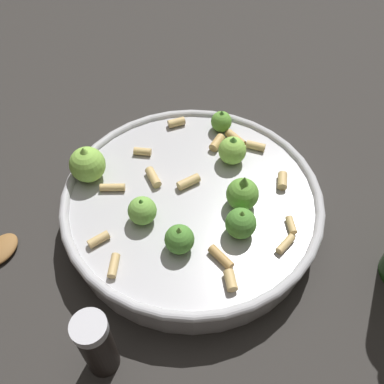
% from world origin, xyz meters
% --- Properties ---
extents(ground_plane, '(2.40, 2.40, 0.00)m').
position_xyz_m(ground_plane, '(0.00, 0.00, 0.00)').
color(ground_plane, '#2D2B28').
extents(cooking_pan, '(0.34, 0.34, 0.10)m').
position_xyz_m(cooking_pan, '(-0.00, -0.00, 0.03)').
color(cooking_pan, '#B7B7BC').
rests_on(cooking_pan, ground).
extents(pepper_shaker, '(0.04, 0.04, 0.10)m').
position_xyz_m(pepper_shaker, '(0.21, -0.06, 0.05)').
color(pepper_shaker, black).
rests_on(pepper_shaker, ground).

